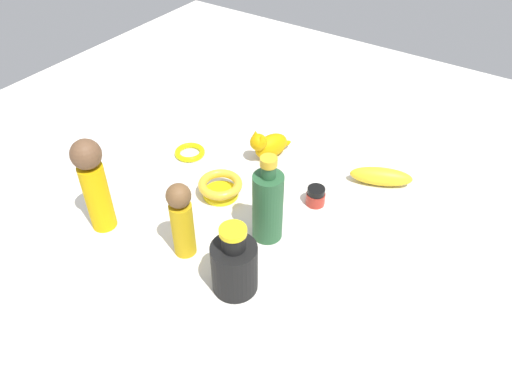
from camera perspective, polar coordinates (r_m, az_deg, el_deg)
ground at (r=1.17m, az=0.00°, el=-1.58°), size 2.00×2.00×0.00m
bottle_short at (r=0.95m, az=-2.52°, el=-8.38°), size 0.09×0.09×0.16m
person_figure_adult at (r=1.09m, az=-18.25°, el=1.01°), size 0.08×0.08×0.23m
bowl at (r=1.18m, az=-4.14°, el=0.64°), size 0.11×0.11×0.04m
nail_polish_jar at (r=1.17m, az=6.91°, el=-0.47°), size 0.05×0.05×0.05m
person_figure_child at (r=1.01m, az=-8.60°, el=-3.12°), size 0.06×0.06×0.18m
bangle at (r=1.34m, az=-7.66°, el=4.58°), size 0.08×0.08×0.01m
banana at (r=1.25m, az=14.26°, el=1.75°), size 0.10×0.16×0.05m
cat_figurine at (r=1.30m, az=1.47°, el=5.48°), size 0.13×0.08×0.09m
bottle_tall at (r=1.04m, az=1.37°, el=-1.46°), size 0.07×0.07×0.21m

